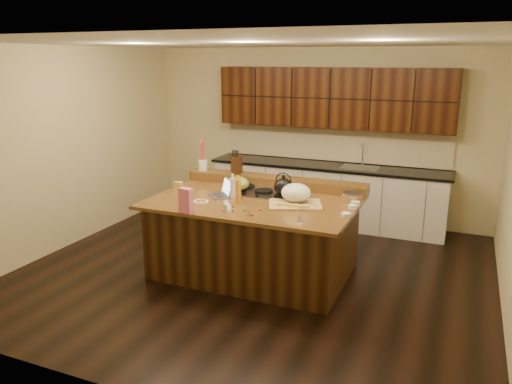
% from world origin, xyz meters
% --- Properties ---
extents(room, '(5.52, 5.02, 2.72)m').
position_xyz_m(room, '(0.00, 0.00, 1.35)').
color(room, black).
rests_on(room, ground).
extents(island, '(2.40, 1.60, 0.92)m').
position_xyz_m(island, '(0.00, 0.00, 0.46)').
color(island, black).
rests_on(island, ground).
extents(back_ledge, '(2.40, 0.30, 0.12)m').
position_xyz_m(back_ledge, '(0.00, 0.70, 0.98)').
color(back_ledge, black).
rests_on(back_ledge, island).
extents(cooktop, '(0.92, 0.52, 0.05)m').
position_xyz_m(cooktop, '(0.00, 0.30, 0.94)').
color(cooktop, gray).
rests_on(cooktop, island).
extents(back_counter, '(3.70, 0.66, 2.40)m').
position_xyz_m(back_counter, '(0.30, 2.23, 0.98)').
color(back_counter, silver).
rests_on(back_counter, ground).
extents(kettle, '(0.25, 0.25, 0.20)m').
position_xyz_m(kettle, '(0.30, 0.17, 1.07)').
color(kettle, black).
rests_on(kettle, cooktop).
extents(green_bowl, '(0.33, 0.33, 0.16)m').
position_xyz_m(green_bowl, '(-0.30, 0.17, 1.05)').
color(green_bowl, olive).
rests_on(green_bowl, cooktop).
extents(laptop, '(0.37, 0.37, 0.21)m').
position_xyz_m(laptop, '(-0.41, 0.00, 0.97)').
color(laptop, '#B7B7BC').
rests_on(laptop, island).
extents(oil_bottle, '(0.08, 0.08, 0.27)m').
position_xyz_m(oil_bottle, '(-0.11, -0.21, 1.06)').
color(oil_bottle, orange).
rests_on(oil_bottle, island).
extents(vinegar_bottle, '(0.07, 0.07, 0.25)m').
position_xyz_m(vinegar_bottle, '(-0.25, -0.05, 1.04)').
color(vinegar_bottle, silver).
rests_on(vinegar_bottle, island).
extents(wooden_tray, '(0.70, 0.61, 0.24)m').
position_xyz_m(wooden_tray, '(0.51, 0.01, 1.03)').
color(wooden_tray, tan).
rests_on(wooden_tray, island).
extents(ramekin_a, '(0.12, 0.12, 0.04)m').
position_xyz_m(ramekin_a, '(1.15, -0.24, 0.94)').
color(ramekin_a, white).
rests_on(ramekin_a, island).
extents(ramekin_b, '(0.11, 0.11, 0.04)m').
position_xyz_m(ramekin_b, '(1.15, 0.08, 0.94)').
color(ramekin_b, white).
rests_on(ramekin_b, island).
extents(ramekin_c, '(0.12, 0.12, 0.04)m').
position_xyz_m(ramekin_c, '(1.15, 0.23, 0.94)').
color(ramekin_c, white).
rests_on(ramekin_c, island).
extents(strainer_bowl, '(0.28, 0.28, 0.09)m').
position_xyz_m(strainer_bowl, '(1.08, 0.36, 0.97)').
color(strainer_bowl, '#996B3F').
rests_on(strainer_bowl, island).
extents(kitchen_timer, '(0.09, 0.09, 0.07)m').
position_xyz_m(kitchen_timer, '(0.75, -0.57, 0.96)').
color(kitchen_timer, silver).
rests_on(kitchen_timer, island).
extents(pink_bag, '(0.16, 0.10, 0.27)m').
position_xyz_m(pink_bag, '(-0.48, -0.76, 1.06)').
color(pink_bag, '#DF688B').
rests_on(pink_bag, island).
extents(candy_plate, '(0.24, 0.24, 0.01)m').
position_xyz_m(candy_plate, '(-0.54, -0.33, 0.93)').
color(candy_plate, white).
rests_on(candy_plate, island).
extents(package_box, '(0.12, 0.10, 0.14)m').
position_xyz_m(package_box, '(-0.98, -0.09, 0.99)').
color(package_box, gold).
rests_on(package_box, island).
extents(utensil_crock, '(0.14, 0.14, 0.14)m').
position_xyz_m(utensil_crock, '(-1.07, 0.70, 1.11)').
color(utensil_crock, white).
rests_on(utensil_crock, back_ledge).
extents(knife_block, '(0.16, 0.22, 0.24)m').
position_xyz_m(knife_block, '(-0.55, 0.70, 1.16)').
color(knife_block, black).
rests_on(knife_block, back_ledge).
extents(gumdrop_0, '(0.02, 0.02, 0.02)m').
position_xyz_m(gumdrop_0, '(-0.11, -0.58, 0.93)').
color(gumdrop_0, red).
rests_on(gumdrop_0, island).
extents(gumdrop_1, '(0.02, 0.02, 0.02)m').
position_xyz_m(gumdrop_1, '(-0.15, -0.45, 0.93)').
color(gumdrop_1, '#198C26').
rests_on(gumdrop_1, island).
extents(gumdrop_2, '(0.02, 0.02, 0.02)m').
position_xyz_m(gumdrop_2, '(-0.05, -0.50, 0.93)').
color(gumdrop_2, red).
rests_on(gumdrop_2, island).
extents(gumdrop_3, '(0.02, 0.02, 0.02)m').
position_xyz_m(gumdrop_3, '(0.08, -0.47, 0.93)').
color(gumdrop_3, '#198C26').
rests_on(gumdrop_3, island).
extents(gumdrop_4, '(0.02, 0.02, 0.02)m').
position_xyz_m(gumdrop_4, '(-0.09, -0.39, 0.93)').
color(gumdrop_4, red).
rests_on(gumdrop_4, island).
extents(gumdrop_5, '(0.02, 0.02, 0.02)m').
position_xyz_m(gumdrop_5, '(-0.18, -0.39, 0.93)').
color(gumdrop_5, '#198C26').
rests_on(gumdrop_5, island).
extents(gumdrop_6, '(0.02, 0.02, 0.02)m').
position_xyz_m(gumdrop_6, '(0.23, -0.38, 0.93)').
color(gumdrop_6, red).
rests_on(gumdrop_6, island).
extents(gumdrop_7, '(0.02, 0.02, 0.02)m').
position_xyz_m(gumdrop_7, '(0.23, -0.59, 0.93)').
color(gumdrop_7, '#198C26').
rests_on(gumdrop_7, island).
extents(gumdrop_8, '(0.02, 0.02, 0.02)m').
position_xyz_m(gumdrop_8, '(0.16, -0.50, 0.93)').
color(gumdrop_8, red).
rests_on(gumdrop_8, island).
extents(gumdrop_9, '(0.02, 0.02, 0.02)m').
position_xyz_m(gumdrop_9, '(-0.01, -0.55, 0.93)').
color(gumdrop_9, '#198C26').
rests_on(gumdrop_9, island).
extents(gumdrop_10, '(0.02, 0.02, 0.02)m').
position_xyz_m(gumdrop_10, '(0.21, -0.59, 0.93)').
color(gumdrop_10, red).
rests_on(gumdrop_10, island).
extents(gumdrop_11, '(0.02, 0.02, 0.02)m').
position_xyz_m(gumdrop_11, '(0.18, -0.59, 0.93)').
color(gumdrop_11, '#198C26').
rests_on(gumdrop_11, island).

